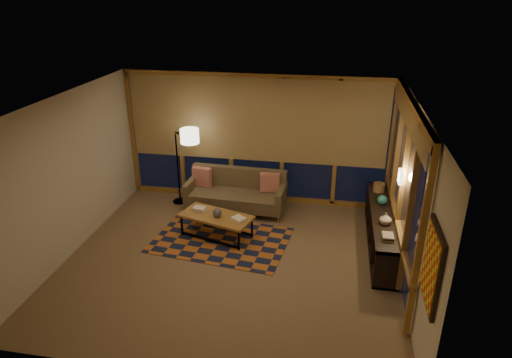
% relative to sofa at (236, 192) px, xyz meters
% --- Properties ---
extents(floor, '(5.50, 5.00, 0.01)m').
position_rel_sofa_xyz_m(floor, '(0.32, -1.84, -0.41)').
color(floor, olive).
rests_on(floor, ground).
extents(ceiling, '(5.50, 5.00, 0.01)m').
position_rel_sofa_xyz_m(ceiling, '(0.32, -1.84, 2.29)').
color(ceiling, beige).
rests_on(ceiling, walls).
extents(walls, '(5.51, 5.01, 2.70)m').
position_rel_sofa_xyz_m(walls, '(0.32, -1.84, 0.94)').
color(walls, beige).
rests_on(walls, floor).
extents(window_wall_back, '(5.30, 0.16, 2.60)m').
position_rel_sofa_xyz_m(window_wall_back, '(0.32, 0.59, 0.94)').
color(window_wall_back, olive).
rests_on(window_wall_back, walls).
extents(window_wall_right, '(0.16, 3.70, 2.60)m').
position_rel_sofa_xyz_m(window_wall_right, '(3.00, -1.24, 0.94)').
color(window_wall_right, olive).
rests_on(window_wall_right, walls).
extents(wall_art, '(0.06, 0.74, 0.94)m').
position_rel_sofa_xyz_m(wall_art, '(3.03, -3.69, 1.04)').
color(wall_art, red).
rests_on(wall_art, walls).
extents(wall_sconce, '(0.12, 0.18, 0.22)m').
position_rel_sofa_xyz_m(wall_sconce, '(2.94, -1.39, 1.14)').
color(wall_sconce, beige).
rests_on(wall_sconce, walls).
extents(sofa, '(2.02, 0.89, 0.81)m').
position_rel_sofa_xyz_m(sofa, '(0.00, 0.00, 0.00)').
color(sofa, brown).
rests_on(sofa, floor).
extents(pillow_left, '(0.41, 0.21, 0.39)m').
position_rel_sofa_xyz_m(pillow_left, '(-0.75, 0.19, 0.20)').
color(pillow_left, '#B60A0C').
rests_on(pillow_left, sofa).
extents(pillow_right, '(0.40, 0.18, 0.39)m').
position_rel_sofa_xyz_m(pillow_right, '(0.68, 0.14, 0.19)').
color(pillow_right, '#B60A0C').
rests_on(pillow_right, sofa).
extents(area_rug, '(2.54, 1.85, 0.01)m').
position_rel_sofa_xyz_m(area_rug, '(-0.00, -1.23, -0.40)').
color(area_rug, '#AE5C22').
rests_on(area_rug, floor).
extents(coffee_table, '(1.42, 0.94, 0.43)m').
position_rel_sofa_xyz_m(coffee_table, '(-0.11, -1.10, -0.19)').
color(coffee_table, olive).
rests_on(coffee_table, floor).
extents(book_stack_a, '(0.28, 0.24, 0.07)m').
position_rel_sofa_xyz_m(book_stack_a, '(-0.47, -0.96, 0.07)').
color(book_stack_a, white).
rests_on(book_stack_a, coffee_table).
extents(book_stack_b, '(0.31, 0.30, 0.05)m').
position_rel_sofa_xyz_m(book_stack_b, '(0.33, -1.20, 0.05)').
color(book_stack_b, white).
rests_on(book_stack_b, coffee_table).
extents(ceramic_pot, '(0.18, 0.18, 0.17)m').
position_rel_sofa_xyz_m(ceramic_pot, '(-0.08, -1.14, 0.11)').
color(ceramic_pot, '#2A2A2B').
rests_on(ceramic_pot, coffee_table).
extents(floor_lamp, '(0.67, 0.58, 1.70)m').
position_rel_sofa_xyz_m(floor_lamp, '(-1.26, 0.17, 0.44)').
color(floor_lamp, black).
rests_on(floor_lamp, floor).
extents(bookshelf, '(0.40, 2.63, 0.66)m').
position_rel_sofa_xyz_m(bookshelf, '(2.81, -0.90, -0.08)').
color(bookshelf, black).
rests_on(bookshelf, floor).
extents(basket, '(0.26, 0.26, 0.16)m').
position_rel_sofa_xyz_m(basket, '(2.79, -0.01, 0.33)').
color(basket, '#9D714D').
rests_on(basket, bookshelf).
extents(teal_bowl, '(0.21, 0.21, 0.18)m').
position_rel_sofa_xyz_m(teal_bowl, '(2.81, -0.57, 0.34)').
color(teal_bowl, '#287B6C').
rests_on(teal_bowl, bookshelf).
extents(vase, '(0.23, 0.23, 0.20)m').
position_rel_sofa_xyz_m(vase, '(2.81, -1.32, 0.35)').
color(vase, tan).
rests_on(vase, bookshelf).
extents(shelf_book_stack, '(0.19, 0.26, 0.08)m').
position_rel_sofa_xyz_m(shelf_book_stack, '(2.81, -1.79, 0.29)').
color(shelf_book_stack, white).
rests_on(shelf_book_stack, bookshelf).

